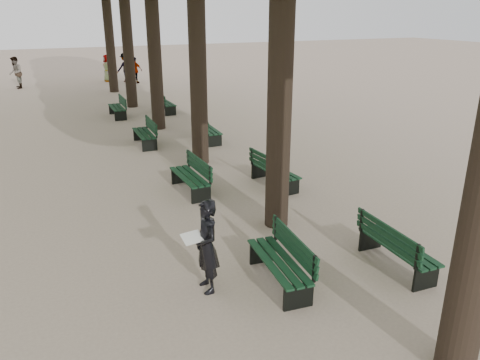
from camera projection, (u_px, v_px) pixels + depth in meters
name	position (u px, v px, depth m)	size (l,w,h in m)	color
ground	(284.00, 314.00, 7.45)	(120.00, 120.00, 0.00)	tan
bench_left_0	(279.00, 270.00, 8.21)	(0.74, 1.85, 0.92)	black
bench_left_1	(190.00, 183.00, 12.37)	(0.62, 1.81, 0.92)	black
bench_left_2	(145.00, 138.00, 16.66)	(0.63, 1.82, 0.92)	black
bench_left_3	(117.00, 111.00, 21.06)	(0.60, 1.81, 0.92)	black
bench_right_0	(396.00, 255.00, 8.73)	(0.66, 1.83, 0.92)	black
bench_right_1	(275.00, 176.00, 12.82)	(0.71, 1.84, 0.92)	black
bench_right_2	(208.00, 134.00, 17.21)	(0.67, 1.83, 0.92)	black
bench_right_3	(166.00, 107.00, 22.03)	(0.59, 1.81, 0.92)	black
man_with_map	(207.00, 246.00, 7.85)	(0.60, 0.67, 1.66)	black
pedestrian_c	(135.00, 70.00, 30.63)	(0.99, 0.34, 1.69)	#262628
pedestrian_a	(16.00, 73.00, 28.51)	(0.93, 0.38, 1.92)	#262628
pedestrian_b	(126.00, 67.00, 31.31)	(1.22, 0.38, 1.89)	#262628
pedestrian_d	(107.00, 68.00, 31.41)	(0.86, 0.35, 1.77)	#262628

